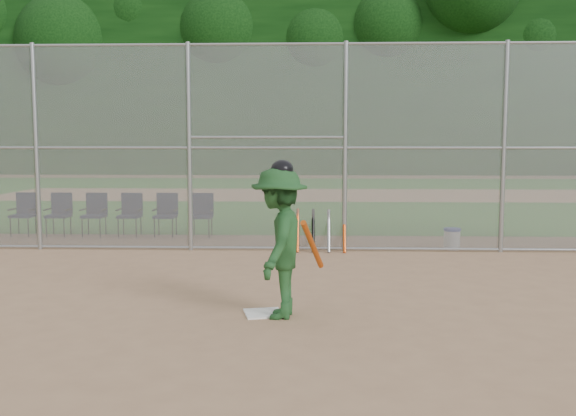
{
  "coord_description": "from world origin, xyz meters",
  "views": [
    {
      "loc": [
        0.37,
        -7.32,
        2.13
      ],
      "look_at": [
        0.0,
        2.5,
        1.1
      ],
      "focal_mm": 40.0,
      "sensor_mm": 36.0,
      "label": 1
    }
  ],
  "objects_px": {
    "batter_at_plate": "(279,242)",
    "water_cooler": "(452,239)",
    "home_plate": "(263,313)",
    "chair_0": "(23,215)"
  },
  "relations": [
    {
      "from": "batter_at_plate",
      "to": "water_cooler",
      "type": "height_order",
      "value": "batter_at_plate"
    },
    {
      "from": "water_cooler",
      "to": "home_plate",
      "type": "bearing_deg",
      "value": -124.64
    },
    {
      "from": "home_plate",
      "to": "chair_0",
      "type": "relative_size",
      "value": 0.47
    },
    {
      "from": "home_plate",
      "to": "water_cooler",
      "type": "bearing_deg",
      "value": 55.36
    },
    {
      "from": "home_plate",
      "to": "batter_at_plate",
      "type": "height_order",
      "value": "batter_at_plate"
    },
    {
      "from": "chair_0",
      "to": "batter_at_plate",
      "type": "bearing_deg",
      "value": -46.61
    },
    {
      "from": "batter_at_plate",
      "to": "water_cooler",
      "type": "distance_m",
      "value": 5.91
    },
    {
      "from": "chair_0",
      "to": "home_plate",
      "type": "bearing_deg",
      "value": -47.11
    },
    {
      "from": "home_plate",
      "to": "chair_0",
      "type": "xyz_separation_m",
      "value": [
        -5.91,
        6.36,
        0.47
      ]
    },
    {
      "from": "home_plate",
      "to": "batter_at_plate",
      "type": "xyz_separation_m",
      "value": [
        0.2,
        -0.1,
        0.91
      ]
    }
  ]
}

